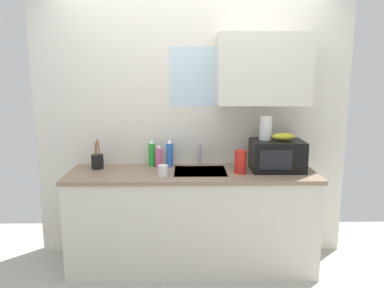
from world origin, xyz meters
name	(u,v)px	position (x,y,z in m)	size (l,w,h in m)	color
kitchen_wall_assembly	(203,117)	(0.11, 0.31, 1.35)	(2.96, 0.42, 2.50)	silver
counter_unit	(192,219)	(0.00, 0.00, 0.46)	(2.19, 0.63, 0.90)	silver
sink_faucet	(199,155)	(0.07, 0.24, 1.00)	(0.03, 0.03, 0.19)	#B2B5BA
microwave	(277,155)	(0.76, 0.05, 1.04)	(0.46, 0.35, 0.27)	black
banana_bunch	(283,137)	(0.81, 0.05, 1.20)	(0.20, 0.11, 0.07)	gold
paper_towel_roll	(266,128)	(0.66, 0.10, 1.28)	(0.11, 0.11, 0.22)	white
dish_soap_bottle_blue	(170,154)	(-0.21, 0.21, 1.02)	(0.07, 0.07, 0.25)	blue
dish_soap_bottle_pink	(159,157)	(-0.30, 0.17, 1.00)	(0.06, 0.06, 0.22)	#E55999
dish_soap_bottle_green	(152,154)	(-0.37, 0.21, 1.02)	(0.06, 0.06, 0.25)	green
cereal_canister	(241,162)	(0.42, -0.05, 1.00)	(0.10, 0.10, 0.20)	red
mug_white	(163,171)	(-0.25, -0.14, 0.95)	(0.08, 0.08, 0.10)	white
utensil_crock	(97,161)	(-0.86, 0.12, 0.97)	(0.11, 0.11, 0.28)	black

